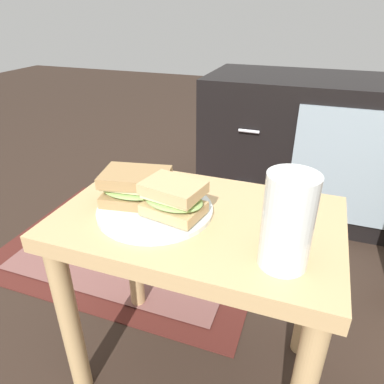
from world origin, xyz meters
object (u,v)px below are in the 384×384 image
Objects in this scene: plate at (155,210)px; sandwich_front at (136,187)px; tv_cabinet at (319,148)px; beer_glass at (287,224)px; sandwich_back at (173,198)px.

sandwich_front is (-0.05, 0.01, 0.04)m from plate.
beer_glass is at bearing -92.51° from tv_cabinet.
sandwich_back reaches higher than sandwich_front.
tv_cabinet is at bearing 87.49° from beer_glass.
beer_glass is (0.22, -0.06, 0.03)m from sandwich_back.
beer_glass reaches higher than tv_cabinet.
plate is (-0.31, -0.97, 0.17)m from tv_cabinet.
tv_cabinet is 1.03m from plate.
plate is at bearing 165.38° from sandwich_back.
sandwich_front is at bearing 164.12° from beer_glass.
beer_glass is at bearing -15.88° from sandwich_front.
sandwich_front is 1.18× the size of sandwich_back.
tv_cabinet reaches higher than plate.
tv_cabinet reaches higher than sandwich_front.
beer_glass is at bearing -16.10° from plate.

